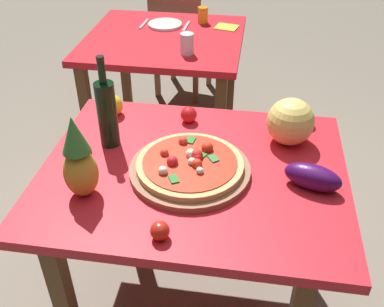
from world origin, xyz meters
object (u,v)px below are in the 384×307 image
wine_bottle (107,113)px  pineapple_left (79,161)px  tomato_beside_pepper (160,231)px  pizza_board (190,170)px  tomato_by_bottle (83,153)px  fork_utensil (144,24)px  drinking_glass_water (187,44)px  dinner_plate (165,24)px  eggplant (313,177)px  tomato_near_board (305,117)px  dining_chair (180,38)px  pizza (190,163)px  knife_utensil (186,26)px  napkin_folded (227,27)px  bell_pepper (113,105)px  melon (290,122)px  tomato_at_corner (189,115)px  background_table (165,53)px  drinking_glass_juice (203,15)px  display_table (193,188)px

wine_bottle → pineapple_left: wine_bottle is taller
tomato_beside_pepper → pizza_board: bearing=83.3°
tomato_by_bottle → fork_utensil: bearing=95.0°
drinking_glass_water → dinner_plate: 0.48m
eggplant → fork_utensil: bearing=122.7°
tomato_by_bottle → pineapple_left: bearing=-69.5°
fork_utensil → tomato_near_board: bearing=-45.3°
dining_chair → eggplant: 2.18m
pizza → knife_utensil: size_ratio=2.16×
drinking_glass_water → napkin_folded: drinking_glass_water is taller
bell_pepper → tomato_beside_pepper: 0.78m
melon → wine_bottle: bearing=-170.1°
pizza_board → wine_bottle: wine_bottle is taller
napkin_folded → pizza_board: bearing=-89.9°
tomato_at_corner → wine_bottle: bearing=-143.0°
background_table → tomato_beside_pepper: 1.68m
drinking_glass_juice → fork_utensil: bearing=-165.8°
wine_bottle → pineapple_left: bearing=-89.8°
display_table → dining_chair: (-0.40, 1.95, -0.17)m
melon → tomato_near_board: 0.17m
tomato_beside_pepper → pizza: bearing=83.4°
background_table → dinner_plate: (-0.03, 0.19, 0.11)m
dining_chair → napkin_folded: size_ratio=6.07×
tomato_at_corner → fork_utensil: (-0.48, 1.14, -0.03)m
napkin_folded → pizza: bearing=-89.9°
pizza → tomato_near_board: bearing=42.8°
background_table → tomato_near_board: size_ratio=13.03×
fork_utensil → dinner_plate: bearing=3.1°
dining_chair → pineapple_left: 2.19m
wine_bottle → tomato_at_corner: (0.28, 0.21, -0.11)m
eggplant → background_table: bearing=121.1°
display_table → napkin_folded: size_ratio=8.03×
drinking_glass_juice → knife_utensil: (-0.09, -0.09, -0.05)m
tomato_beside_pepper → drinking_glass_water: 1.41m
tomato_at_corner → background_table: bearing=107.8°
background_table → tomato_by_bottle: tomato_by_bottle is taller
napkin_folded → pineapple_left: bearing=-101.4°
tomato_near_board → drinking_glass_juice: bearing=116.6°
drinking_glass_juice → napkin_folded: size_ratio=0.72×
knife_utensil → background_table: bearing=-117.6°
melon → pizza: bearing=-144.3°
drinking_glass_juice → dinner_plate: size_ratio=0.46×
pizza_board → dinner_plate: pizza_board is taller
pizza → dinner_plate: pizza is taller
pineapple_left → bell_pepper: size_ratio=3.17×
bell_pepper → eggplant: (0.83, -0.38, 0.00)m
background_table → bell_pepper: 0.96m
wine_bottle → tomato_near_board: bearing=18.8°
eggplant → bell_pepper: bearing=155.6°
dinner_plate → tomato_by_bottle: bearing=-90.4°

